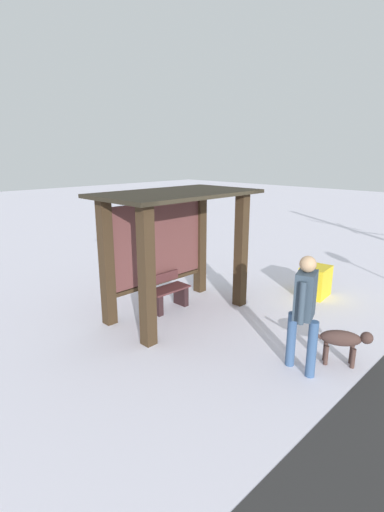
% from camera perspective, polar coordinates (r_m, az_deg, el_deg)
% --- Properties ---
extents(ground_plane, '(60.00, 60.00, 0.00)m').
position_cam_1_polar(ground_plane, '(7.96, -2.05, -8.55)').
color(ground_plane, white).
extents(bus_shelter, '(3.15, 1.81, 2.50)m').
position_cam_1_polar(bus_shelter, '(7.56, -3.02, 3.64)').
color(bus_shelter, '#372718').
rests_on(bus_shelter, ground).
extents(bench_left_inside, '(0.92, 0.42, 0.75)m').
position_cam_1_polar(bench_left_inside, '(8.06, -3.65, -5.76)').
color(bench_left_inside, '#4E2829').
rests_on(bench_left_inside, ground).
extents(person_walking, '(0.60, 0.55, 1.81)m').
position_cam_1_polar(person_walking, '(5.79, 16.57, -7.13)').
color(person_walking, '#354555').
rests_on(person_walking, ground).
extents(dog, '(0.54, 0.83, 0.59)m').
position_cam_1_polar(dog, '(6.43, 21.86, -11.68)').
color(dog, '#46302B').
rests_on(dog, ground).
extents(grit_bin, '(0.76, 0.64, 0.70)m').
position_cam_1_polar(grit_bin, '(9.21, 18.03, -3.64)').
color(grit_bin, yellow).
rests_on(grit_bin, ground).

